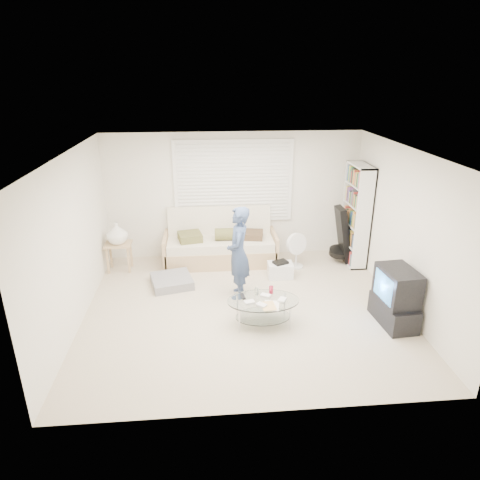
{
  "coord_description": "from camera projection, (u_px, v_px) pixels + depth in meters",
  "views": [
    {
      "loc": [
        -0.59,
        -5.95,
        3.54
      ],
      "look_at": [
        -0.04,
        0.3,
        1.07
      ],
      "focal_mm": 32.0,
      "sensor_mm": 36.0,
      "label": 1
    }
  ],
  "objects": [
    {
      "name": "standing_person",
      "position": [
        238.0,
        253.0,
        6.98
      ],
      "size": [
        0.45,
        0.62,
        1.57
      ],
      "primitive_type": "imported",
      "rotation": [
        0.0,
        0.0,
        -1.7
      ],
      "color": "#30496D",
      "rests_on": "ground"
    },
    {
      "name": "guitar_case",
      "position": [
        342.0,
        239.0,
        8.38
      ],
      "size": [
        0.41,
        0.41,
        1.12
      ],
      "color": "black",
      "rests_on": "ground"
    },
    {
      "name": "tv_unit",
      "position": [
        396.0,
        297.0,
        6.33
      ],
      "size": [
        0.5,
        0.85,
        0.88
      ],
      "color": "black",
      "rests_on": "ground"
    },
    {
      "name": "futon_sofa",
      "position": [
        220.0,
        245.0,
        8.45
      ],
      "size": [
        2.19,
        0.88,
        1.07
      ],
      "color": "tan",
      "rests_on": "ground"
    },
    {
      "name": "side_table",
      "position": [
        117.0,
        235.0,
        7.95
      ],
      "size": [
        0.48,
        0.39,
        0.95
      ],
      "color": "tan",
      "rests_on": "ground"
    },
    {
      "name": "grey_floor_pillow",
      "position": [
        172.0,
        281.0,
        7.6
      ],
      "size": [
        0.82,
        0.82,
        0.15
      ],
      "primitive_type": "cube",
      "rotation": [
        0.0,
        0.0,
        0.24
      ],
      "color": "gray",
      "rests_on": "ground"
    },
    {
      "name": "ground",
      "position": [
        244.0,
        309.0,
        6.86
      ],
      "size": [
        5.0,
        5.0,
        0.0
      ],
      "primitive_type": "plane",
      "color": "beige",
      "rests_on": "ground"
    },
    {
      "name": "room_shell",
      "position": [
        242.0,
        203.0,
        6.71
      ],
      "size": [
        5.02,
        4.52,
        2.51
      ],
      "color": "silver",
      "rests_on": "ground"
    },
    {
      "name": "floor_fan",
      "position": [
        297.0,
        247.0,
        8.18
      ],
      "size": [
        0.44,
        0.3,
        0.71
      ],
      "color": "white",
      "rests_on": "ground"
    },
    {
      "name": "storage_bin",
      "position": [
        280.0,
        270.0,
        7.88
      ],
      "size": [
        0.46,
        0.33,
        0.32
      ],
      "color": "white",
      "rests_on": "ground"
    },
    {
      "name": "bookshelf",
      "position": [
        356.0,
        215.0,
        8.22
      ],
      "size": [
        0.31,
        0.82,
        1.96
      ],
      "color": "white",
      "rests_on": "ground"
    },
    {
      "name": "coffee_table",
      "position": [
        263.0,
        305.0,
        6.34
      ],
      "size": [
        1.07,
        0.69,
        0.52
      ],
      "color": "silver",
      "rests_on": "ground"
    },
    {
      "name": "window_blinds",
      "position": [
        234.0,
        182.0,
        8.33
      ],
      "size": [
        2.32,
        0.08,
        1.62
      ],
      "color": "silver",
      "rests_on": "ground"
    }
  ]
}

